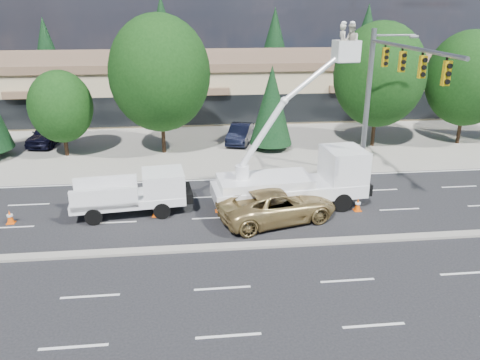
{
  "coord_description": "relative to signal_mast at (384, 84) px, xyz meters",
  "views": [
    {
      "loc": [
        -0.99,
        -18.65,
        10.33
      ],
      "look_at": [
        1.28,
        2.26,
        2.4
      ],
      "focal_mm": 35.0,
      "sensor_mm": 36.0,
      "label": 1
    }
  ],
  "objects": [
    {
      "name": "ground",
      "position": [
        -10.03,
        -7.04,
        -6.06
      ],
      "size": [
        140.0,
        140.0,
        0.0
      ],
      "primitive_type": "plane",
      "color": "black",
      "rests_on": "ground"
    },
    {
      "name": "concrete_apron",
      "position": [
        -10.03,
        12.96,
        -6.05
      ],
      "size": [
        140.0,
        22.0,
        0.01
      ],
      "primitive_type": "cube",
      "color": "gray",
      "rests_on": "ground"
    },
    {
      "name": "road_median",
      "position": [
        -10.03,
        -7.04,
        -6.0
      ],
      "size": [
        120.0,
        0.55,
        0.12
      ],
      "primitive_type": "cube",
      "color": "gray",
      "rests_on": "ground"
    },
    {
      "name": "strip_mall",
      "position": [
        -10.03,
        22.93,
        -3.23
      ],
      "size": [
        50.4,
        15.4,
        5.5
      ],
      "color": "tan",
      "rests_on": "ground"
    },
    {
      "name": "tree_front_c",
      "position": [
        -20.03,
        7.96,
        -2.47
      ],
      "size": [
        4.42,
        4.42,
        6.13
      ],
      "color": "#332114",
      "rests_on": "ground"
    },
    {
      "name": "tree_front_d",
      "position": [
        -13.03,
        7.96,
        -0.29
      ],
      "size": [
        7.1,
        7.1,
        9.86
      ],
      "color": "#332114",
      "rests_on": "ground"
    },
    {
      "name": "tree_front_e",
      "position": [
        -5.03,
        7.96,
        -2.7
      ],
      "size": [
        3.18,
        3.18,
        6.26
      ],
      "color": "#332114",
      "rests_on": "ground"
    },
    {
      "name": "tree_front_f",
      "position": [
        2.97,
        7.96,
        -0.62
      ],
      "size": [
        6.7,
        6.7,
        9.29
      ],
      "color": "#332114",
      "rests_on": "ground"
    },
    {
      "name": "tree_front_g",
      "position": [
        9.97,
        7.96,
        -1.0
      ],
      "size": [
        6.22,
        6.22,
        8.64
      ],
      "color": "#332114",
      "rests_on": "ground"
    },
    {
      "name": "tree_back_a",
      "position": [
        -28.03,
        34.96,
        -1.24
      ],
      "size": [
        4.56,
        4.56,
        8.98
      ],
      "color": "#332114",
      "rests_on": "ground"
    },
    {
      "name": "tree_back_b",
      "position": [
        -14.03,
        34.96,
        0.05
      ],
      "size": [
        5.77,
        5.77,
        11.38
      ],
      "color": "#332114",
      "rests_on": "ground"
    },
    {
      "name": "tree_back_c",
      "position": [
        -0.03,
        34.96,
        -0.67
      ],
      "size": [
        5.1,
        5.1,
        10.04
      ],
      "color": "#332114",
      "rests_on": "ground"
    },
    {
      "name": "tree_back_d",
      "position": [
        11.97,
        34.96,
        -0.44
      ],
      "size": [
        5.31,
        5.31,
        10.47
      ],
      "color": "#332114",
      "rests_on": "ground"
    },
    {
      "name": "signal_mast",
      "position": [
        0.0,
        0.0,
        0.0
      ],
      "size": [
        2.76,
        10.16,
        9.0
      ],
      "color": "gray",
      "rests_on": "ground"
    },
    {
      "name": "utility_pickup",
      "position": [
        -13.94,
        -2.75,
        -5.15
      ],
      "size": [
        5.96,
        2.75,
        2.21
      ],
      "rotation": [
        0.0,
        0.0,
        0.11
      ],
      "color": "white",
      "rests_on": "ground"
    },
    {
      "name": "bucket_truck",
      "position": [
        -5.09,
        -2.77,
        -4.02
      ],
      "size": [
        8.44,
        3.27,
        9.56
      ],
      "rotation": [
        0.0,
        0.0,
        0.09
      ],
      "color": "white",
      "rests_on": "ground"
    },
    {
      "name": "traffic_cone_a",
      "position": [
        -20.2,
        -3.32,
        -5.72
      ],
      "size": [
        0.4,
        0.4,
        0.7
      ],
      "color": "#E44E07",
      "rests_on": "ground"
    },
    {
      "name": "traffic_cone_b",
      "position": [
        -12.98,
        -3.29,
        -5.72
      ],
      "size": [
        0.4,
        0.4,
        0.7
      ],
      "color": "#E44E07",
      "rests_on": "ground"
    },
    {
      "name": "traffic_cone_c",
      "position": [
        -9.68,
        -3.03,
        -5.72
      ],
      "size": [
        0.4,
        0.4,
        0.7
      ],
      "color": "#E44E07",
      "rests_on": "ground"
    },
    {
      "name": "traffic_cone_d",
      "position": [
        -2.33,
        -3.73,
        -5.72
      ],
      "size": [
        0.4,
        0.4,
        0.7
      ],
      "color": "#E44E07",
      "rests_on": "ground"
    },
    {
      "name": "minivan",
      "position": [
        -6.8,
        -4.41,
        -5.22
      ],
      "size": [
        6.56,
        4.28,
        1.68
      ],
      "primitive_type": "imported",
      "rotation": [
        0.0,
        0.0,
        1.84
      ],
      "color": "#A4884F",
      "rests_on": "ground"
    },
    {
      "name": "parked_car_west",
      "position": [
        -22.13,
        11.25,
        -5.22
      ],
      "size": [
        2.75,
        5.14,
        1.66
      ],
      "primitive_type": "imported",
      "rotation": [
        0.0,
        0.0,
        -0.17
      ],
      "color": "black",
      "rests_on": "ground"
    },
    {
      "name": "parked_car_east",
      "position": [
        -7.12,
        10.05,
        -5.32
      ],
      "size": [
        2.8,
        4.71,
        1.47
      ],
      "primitive_type": "imported",
      "rotation": [
        0.0,
        0.0,
        -0.3
      ],
      "color": "black",
      "rests_on": "ground"
    }
  ]
}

